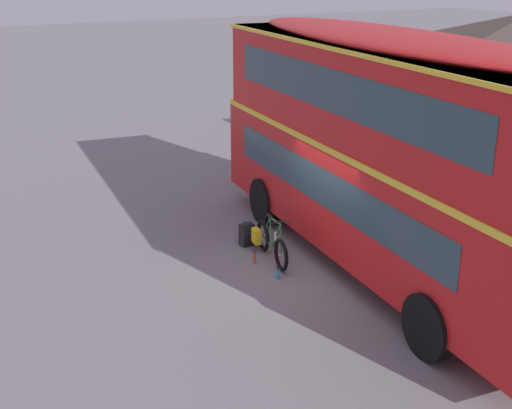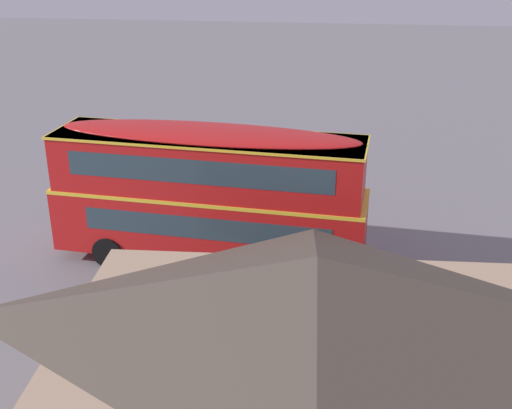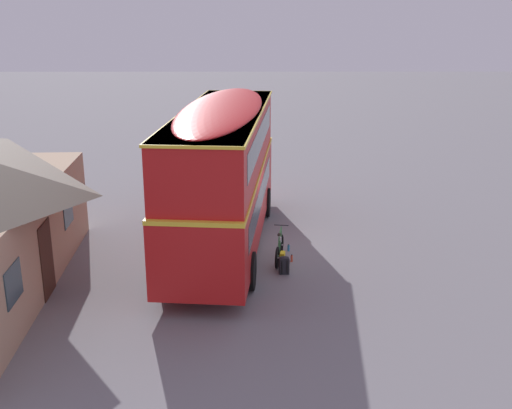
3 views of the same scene
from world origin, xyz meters
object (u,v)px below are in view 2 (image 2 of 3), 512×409
touring_bicycle (257,230)px  water_bottle_blue_sports (234,232)px  backpack_on_ground (281,233)px  water_bottle_red_squeeze (258,232)px  double_decker_bus (209,190)px

touring_bicycle → water_bottle_blue_sports: bearing=-19.5°
water_bottle_blue_sports → backpack_on_ground: bearing=172.5°
touring_bicycle → water_bottle_red_squeeze: touring_bicycle is taller
touring_bicycle → water_bottle_red_squeeze: (0.02, -0.38, -0.26)m
touring_bicycle → water_bottle_red_squeeze: size_ratio=7.34×
double_decker_bus → water_bottle_blue_sports: (-0.48, -2.14, -2.54)m
backpack_on_ground → water_bottle_red_squeeze: backpack_on_ground is taller
double_decker_bus → water_bottle_blue_sports: bearing=-102.6°
backpack_on_ground → water_bottle_blue_sports: bearing=-7.5°
double_decker_bus → water_bottle_blue_sports: size_ratio=46.05×
double_decker_bus → backpack_on_ground: bearing=-140.3°
touring_bicycle → water_bottle_blue_sports: size_ratio=7.58×
backpack_on_ground → water_bottle_blue_sports: size_ratio=2.36×
backpack_on_ground → water_bottle_blue_sports: 1.84m
water_bottle_blue_sports → water_bottle_red_squeeze: bearing=-176.9°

